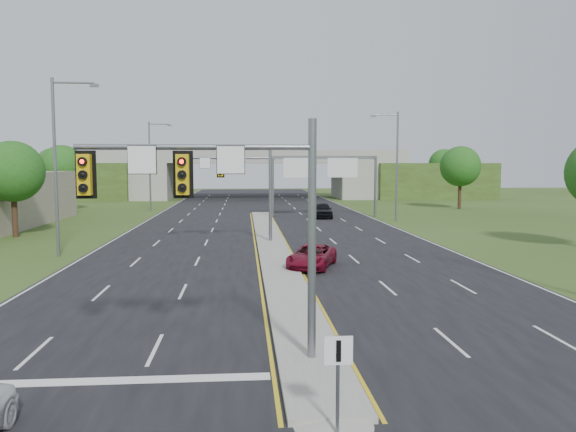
% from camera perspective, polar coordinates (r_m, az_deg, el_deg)
% --- Properties ---
extents(ground, '(240.00, 240.00, 0.00)m').
position_cam_1_polar(ground, '(16.80, 2.40, -14.66)').
color(ground, '#344518').
rests_on(ground, ground).
extents(road, '(24.00, 160.00, 0.02)m').
position_cam_1_polar(road, '(51.04, -2.32, -1.20)').
color(road, black).
rests_on(road, ground).
extents(median, '(2.00, 54.00, 0.16)m').
position_cam_1_polar(median, '(39.13, -1.65, -3.02)').
color(median, gray).
rests_on(median, road).
extents(median_nose, '(2.00, 2.00, 0.16)m').
position_cam_1_polar(median_nose, '(13.10, 4.65, -20.17)').
color(median_nose, gray).
rests_on(median_nose, road).
extents(lane_markings, '(23.72, 160.00, 0.01)m').
position_cam_1_polar(lane_markings, '(44.98, -2.80, -2.05)').
color(lane_markings, gold).
rests_on(lane_markings, road).
extents(signal_mast_near, '(6.62, 0.60, 7.00)m').
position_cam_1_polar(signal_mast_near, '(15.64, -5.76, 1.57)').
color(signal_mast_near, slate).
rests_on(signal_mast_near, ground).
extents(signal_mast_far, '(6.62, 0.60, 7.00)m').
position_cam_1_polar(signal_mast_far, '(40.62, -5.00, 3.81)').
color(signal_mast_far, slate).
rests_on(signal_mast_far, ground).
extents(keep_right_sign, '(0.60, 0.13, 2.20)m').
position_cam_1_polar(keep_right_sign, '(12.07, 5.11, -15.15)').
color(keep_right_sign, slate).
rests_on(keep_right_sign, ground).
extents(sign_gantry, '(11.58, 0.44, 6.67)m').
position_cam_1_polar(sign_gantry, '(61.21, 3.58, 4.77)').
color(sign_gantry, slate).
rests_on(sign_gantry, ground).
extents(overpass, '(80.00, 14.00, 8.10)m').
position_cam_1_polar(overpass, '(95.72, -3.37, 3.92)').
color(overpass, gray).
rests_on(overpass, ground).
extents(lightpole_l_mid, '(2.85, 0.25, 11.00)m').
position_cam_1_polar(lightpole_l_mid, '(37.45, -22.30, 5.43)').
color(lightpole_l_mid, slate).
rests_on(lightpole_l_mid, ground).
extents(lightpole_l_far, '(2.85, 0.25, 11.00)m').
position_cam_1_polar(lightpole_l_far, '(71.59, -13.71, 5.39)').
color(lightpole_l_far, slate).
rests_on(lightpole_l_far, ground).
extents(lightpole_r_far, '(2.85, 0.25, 11.00)m').
position_cam_1_polar(lightpole_r_far, '(57.72, 10.83, 5.52)').
color(lightpole_r_far, slate).
rests_on(lightpole_r_far, ground).
extents(tree_l_near, '(4.80, 4.80, 7.60)m').
position_cam_1_polar(tree_l_near, '(49.13, -26.17, 4.07)').
color(tree_l_near, '#382316').
rests_on(tree_l_near, ground).
extents(tree_l_mid, '(5.20, 5.20, 8.12)m').
position_cam_1_polar(tree_l_mid, '(74.05, -21.93, 4.69)').
color(tree_l_mid, '#382316').
rests_on(tree_l_mid, ground).
extents(tree_r_mid, '(5.20, 5.20, 8.12)m').
position_cam_1_polar(tree_r_mid, '(76.00, 17.11, 4.84)').
color(tree_r_mid, '#382316').
rests_on(tree_r_mid, ground).
extents(tree_back_a, '(6.00, 6.00, 8.85)m').
position_cam_1_polar(tree_back_a, '(115.46, -22.80, 4.88)').
color(tree_back_a, '#382316').
rests_on(tree_back_a, ground).
extents(tree_back_b, '(5.60, 5.60, 8.32)m').
position_cam_1_polar(tree_back_b, '(111.88, -15.95, 4.92)').
color(tree_back_b, '#382316').
rests_on(tree_back_b, ground).
extents(tree_back_c, '(5.60, 5.60, 8.32)m').
position_cam_1_polar(tree_back_c, '(112.70, 8.82, 5.06)').
color(tree_back_c, '#382316').
rests_on(tree_back_c, ground).
extents(tree_back_d, '(6.00, 6.00, 8.85)m').
position_cam_1_polar(tree_back_d, '(116.72, 15.55, 5.10)').
color(tree_back_d, '#382316').
rests_on(tree_back_d, ground).
extents(car_far_a, '(3.53, 5.02, 1.27)m').
position_cam_1_polar(car_far_a, '(31.22, 2.43, -4.10)').
color(car_far_a, maroon).
rests_on(car_far_a, road).
extents(car_far_c, '(2.18, 4.95, 1.66)m').
position_cam_1_polar(car_far_c, '(60.64, 3.51, 0.61)').
color(car_far_c, black).
rests_on(car_far_c, road).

